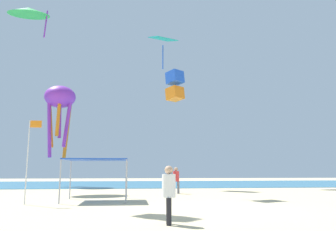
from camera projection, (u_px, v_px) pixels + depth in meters
name	position (u px, v px, depth m)	size (l,w,h in m)	color
ground	(212.00, 211.00, 14.14)	(110.00, 110.00, 0.10)	beige
ocean_strip	(159.00, 184.00, 40.40)	(110.00, 20.94, 0.03)	teal
canopy_tent	(97.00, 161.00, 18.28)	(3.32, 2.97, 2.24)	#B2B2B7
person_leftmost	(176.00, 178.00, 23.81)	(0.49, 0.44, 1.85)	slate
person_central	(169.00, 190.00, 10.32)	(0.42, 0.47, 1.78)	black
banner_flag	(29.00, 154.00, 16.45)	(0.61, 0.06, 4.09)	silver
kite_delta_green	(29.00, 11.00, 29.71)	(3.65, 3.70, 3.19)	green
kite_octopus_purple	(60.00, 101.00, 35.44)	(3.62, 3.62, 7.61)	purple
kite_diamond_teal	(163.00, 40.00, 23.96)	(2.14, 2.11, 2.52)	teal
kite_box_blue	(175.00, 86.00, 31.00)	(1.84, 1.86, 2.80)	blue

